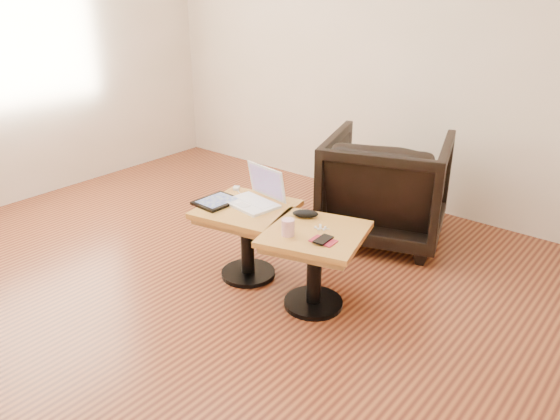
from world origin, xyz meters
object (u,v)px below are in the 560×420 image
Objects in this scene: side_table_left at (247,224)px; striped_cup at (288,227)px; side_table_right at (315,250)px; laptop at (256,196)px; armchair at (386,187)px.

striped_cup is at bearing -29.15° from side_table_left.
laptop reaches higher than side_table_right.
armchair reaches higher than side_table_right.
armchair is (0.37, 0.97, -0.14)m from laptop.
armchair is at bearing 77.92° from laptop.
armchair is (0.38, 1.05, 0.03)m from side_table_left.
side_table_left is 0.49m from striped_cup.
striped_cup reaches higher than side_table_left.
side_table_right is 0.76× the size of armchair.
side_table_left is 0.18m from laptop.
armchair reaches higher than laptop.
side_table_right is at bearing 56.35° from striped_cup.
side_table_left and side_table_right have the same top height.
laptop is 0.42× the size of armchair.
laptop is 0.48m from striped_cup.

